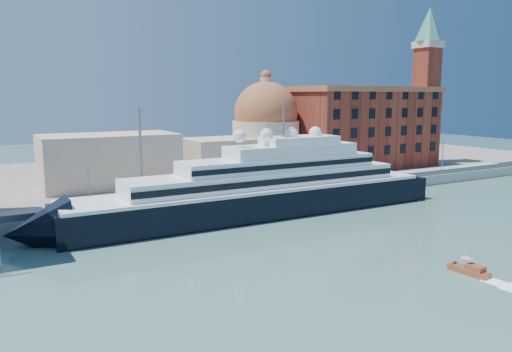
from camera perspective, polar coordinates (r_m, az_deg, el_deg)
ground at (r=77.87m, az=9.11°, el=-7.89°), size 400.00×400.00×0.00m
quay at (r=105.34m, az=-2.51°, el=-2.58°), size 180.00×10.00×2.50m
land at (r=142.55m, az=-10.05°, el=0.27°), size 260.00×72.00×2.00m
quay_fence at (r=101.07m, az=-1.35°, el=-2.01°), size 180.00×0.10×1.20m
superyacht at (r=93.89m, az=-1.01°, el=-2.12°), size 83.55×11.58×24.97m
water_taxi at (r=70.73m, az=23.27°, el=-9.81°), size 2.13×5.30×2.46m
warehouse at (r=148.10m, az=12.42°, el=5.51°), size 43.00×19.00×23.25m
campanile at (r=164.97m, az=18.93°, el=10.79°), size 8.40×8.40×47.00m
church at (r=127.81m, az=-4.85°, el=3.85°), size 66.00×18.00×25.50m
lamp_posts at (r=97.26m, az=-8.73°, el=1.47°), size 120.80×2.40×18.00m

